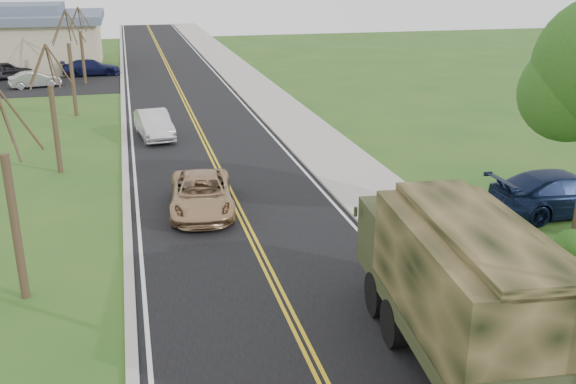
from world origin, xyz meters
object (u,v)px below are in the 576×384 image
object	(u,v)px
military_truck	(458,278)
pickup_navy	(562,193)
suv_champagne	(201,194)
sedan_silver	(154,124)

from	to	relation	value
military_truck	pickup_navy	size ratio (longest dim) A/B	1.38
military_truck	pickup_navy	world-z (taller)	military_truck
suv_champagne	pickup_navy	xyz separation A→B (m)	(13.11, -3.51, 0.12)
suv_champagne	sedan_silver	xyz separation A→B (m)	(-1.17, 11.75, 0.04)
sedan_silver	pickup_navy	distance (m)	20.90
suv_champagne	sedan_silver	distance (m)	11.81
military_truck	sedan_silver	distance (m)	23.75
suv_champagne	pickup_navy	distance (m)	13.57
sedan_silver	pickup_navy	world-z (taller)	pickup_navy
suv_champagne	pickup_navy	world-z (taller)	pickup_navy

